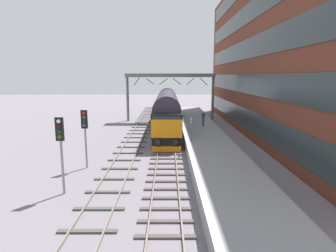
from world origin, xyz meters
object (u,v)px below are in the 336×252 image
Objects in this scene: signal_post_near at (60,145)px; platform_number_sign at (190,126)px; diesel_locomotive at (166,110)px; signal_post_mid at (84,131)px; waiting_passenger at (202,117)px.

signal_post_near is 11.49m from platform_number_sign.
platform_number_sign is (2.06, -9.42, -0.21)m from diesel_locomotive.
signal_post_mid is 14.71m from waiting_passenger.
signal_post_near is at bearing -107.39° from diesel_locomotive.
waiting_passenger is (1.89, 7.03, -0.29)m from platform_number_sign.
signal_post_mid is at bearing 134.43° from waiting_passenger.
diesel_locomotive is at bearing 72.61° from signal_post_near.
platform_number_sign is at bearing -77.65° from diesel_locomotive.
signal_post_near is (-5.62, -17.94, 0.31)m from diesel_locomotive.
waiting_passenger is at bearing 49.36° from signal_post_mid.
signal_post_near reaches higher than platform_number_sign.
waiting_passenger is (9.57, 11.15, -0.71)m from signal_post_mid.
waiting_passenger is (3.95, -2.39, -0.49)m from diesel_locomotive.
diesel_locomotive is at bearing 102.35° from platform_number_sign.
signal_post_near is 18.28m from waiting_passenger.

